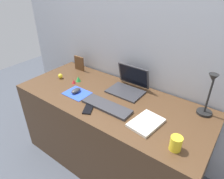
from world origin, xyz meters
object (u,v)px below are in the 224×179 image
object	(u,v)px
mouse	(76,91)
keyboard	(107,106)
desk_lamp	(208,96)
picture_frame	(79,63)
cell_phone	(88,109)
toy_figurine_red	(74,81)
toy_figurine_green	(78,79)
coffee_mug	(176,143)
laptop	(129,85)
toy_figurine_yellow	(60,76)
notebook_pad	(146,123)

from	to	relation	value
mouse	keyboard	bearing A→B (deg)	-2.01
desk_lamp	picture_frame	world-z (taller)	desk_lamp
keyboard	cell_phone	xyz separation A→B (m)	(-0.09, -0.11, -0.01)
toy_figurine_red	picture_frame	bearing A→B (deg)	123.89
cell_phone	toy_figurine_green	size ratio (longest dim) A/B	2.47
cell_phone	toy_figurine_red	size ratio (longest dim) A/B	3.12
toy_figurine_green	toy_figurine_red	distance (m)	0.06
coffee_mug	toy_figurine_green	bearing A→B (deg)	165.82
laptop	keyboard	size ratio (longest dim) A/B	0.73
laptop	picture_frame	world-z (taller)	laptop
mouse	toy_figurine_yellow	xyz separation A→B (m)	(-0.32, 0.10, 0.00)
cell_phone	notebook_pad	bearing A→B (deg)	-13.42
keyboard	desk_lamp	distance (m)	0.73
keyboard	picture_frame	xyz separation A→B (m)	(-0.65, 0.37, 0.06)
coffee_mug	cell_phone	bearing A→B (deg)	-178.98
mouse	toy_figurine_yellow	bearing A→B (deg)	162.15
desk_lamp	coffee_mug	distance (m)	0.46
desk_lamp	toy_figurine_green	world-z (taller)	desk_lamp
laptop	notebook_pad	size ratio (longest dim) A/B	1.25
laptop	mouse	distance (m)	0.46
cell_phone	coffee_mug	world-z (taller)	coffee_mug
coffee_mug	toy_figurine_yellow	distance (m)	1.26
desk_lamp	coffee_mug	world-z (taller)	desk_lamp
toy_figurine_red	desk_lamp	bearing A→B (deg)	11.51
notebook_pad	coffee_mug	world-z (taller)	coffee_mug
notebook_pad	picture_frame	size ratio (longest dim) A/B	1.60
laptop	cell_phone	size ratio (longest dim) A/B	2.34
cell_phone	keyboard	bearing A→B (deg)	20.46
mouse	cell_phone	bearing A→B (deg)	-25.27
keyboard	cell_phone	size ratio (longest dim) A/B	3.20
toy_figurine_yellow	toy_figurine_red	distance (m)	0.18
mouse	coffee_mug	size ratio (longest dim) A/B	1.04
laptop	desk_lamp	size ratio (longest dim) A/B	0.87
coffee_mug	desk_lamp	bearing A→B (deg)	84.33
mouse	cell_phone	distance (m)	0.28
laptop	coffee_mug	world-z (taller)	laptop
picture_frame	toy_figurine_green	xyz separation A→B (m)	(0.17, -0.19, -0.05)
mouse	cell_phone	xyz separation A→B (m)	(0.25, -0.12, -0.02)
coffee_mug	toy_figurine_green	xyz separation A→B (m)	(-1.06, 0.27, -0.02)
laptop	toy_figurine_red	distance (m)	0.52
laptop	toy_figurine_yellow	world-z (taller)	laptop
desk_lamp	coffee_mug	xyz separation A→B (m)	(-0.04, -0.44, -0.12)
cell_phone	notebook_pad	distance (m)	0.45
keyboard	notebook_pad	world-z (taller)	same
keyboard	mouse	size ratio (longest dim) A/B	4.27
picture_frame	toy_figurine_yellow	world-z (taller)	picture_frame
cell_phone	picture_frame	size ratio (longest dim) A/B	0.85
laptop	notebook_pad	distance (m)	0.47
toy_figurine_yellow	cell_phone	bearing A→B (deg)	-21.22
laptop	toy_figurine_red	world-z (taller)	laptop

